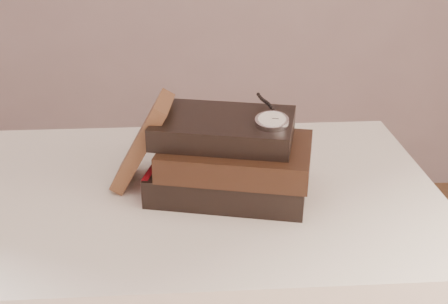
{
  "coord_description": "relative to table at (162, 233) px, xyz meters",
  "views": [
    {
      "loc": [
        0.05,
        -0.6,
        1.25
      ],
      "look_at": [
        0.12,
        0.34,
        0.82
      ],
      "focal_mm": 47.57,
      "sensor_mm": 36.0,
      "label": 1
    }
  ],
  "objects": [
    {
      "name": "pocket_watch",
      "position": [
        0.19,
        -0.04,
        0.24
      ],
      "size": [
        0.07,
        0.16,
        0.02
      ],
      "color": "silver",
      "rests_on": "book_stack"
    },
    {
      "name": "eyeglasses",
      "position": [
        0.05,
        0.1,
        0.17
      ],
      "size": [
        0.14,
        0.15,
        0.05
      ],
      "color": "silver",
      "rests_on": "book_stack"
    },
    {
      "name": "journal",
      "position": [
        -0.03,
        0.03,
        0.17
      ],
      "size": [
        0.12,
        0.12,
        0.17
      ],
      "primitive_type": "cube",
      "rotation": [
        0.0,
        0.51,
        -0.12
      ],
      "color": "#45291A",
      "rests_on": "table"
    },
    {
      "name": "book_stack",
      "position": [
        0.13,
        -0.01,
        0.16
      ],
      "size": [
        0.31,
        0.25,
        0.14
      ],
      "color": "black",
      "rests_on": "table"
    },
    {
      "name": "table",
      "position": [
        0.0,
        0.0,
        0.0
      ],
      "size": [
        1.0,
        0.6,
        0.75
      ],
      "color": "white",
      "rests_on": "ground"
    }
  ]
}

